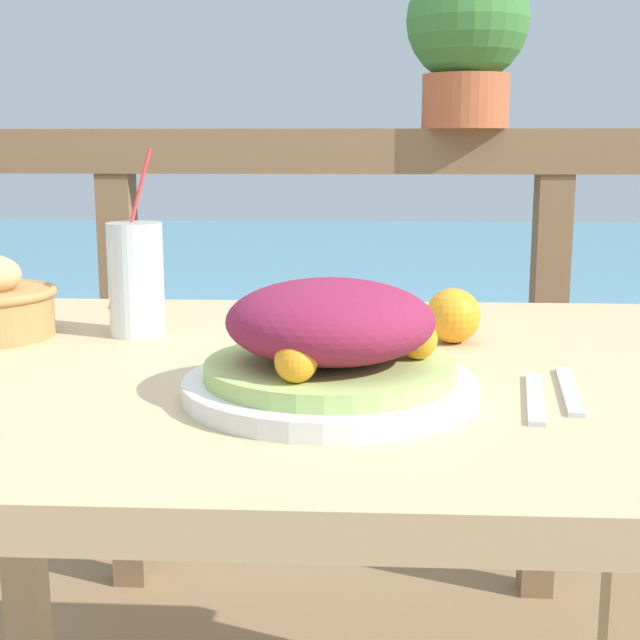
{
  "coord_description": "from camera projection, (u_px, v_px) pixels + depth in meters",
  "views": [
    {
      "loc": [
        0.08,
        -1.01,
        0.98
      ],
      "look_at": [
        0.02,
        -0.04,
        0.79
      ],
      "focal_mm": 50.0,
      "sensor_mm": 36.0,
      "label": 1
    }
  ],
  "objects": [
    {
      "name": "drink_glass",
      "position": [
        136.0,
        279.0,
        1.18
      ],
      "size": [
        0.07,
        0.07,
        0.25
      ],
      "color": "silver",
      "rests_on": "patio_table"
    },
    {
      "name": "railing_fence",
      "position": [
        332.0,
        267.0,
        1.88
      ],
      "size": [
        2.8,
        0.08,
        1.01
      ],
      "color": "brown",
      "rests_on": "ground_plane"
    },
    {
      "name": "knife",
      "position": [
        569.0,
        390.0,
        0.92
      ],
      "size": [
        0.04,
        0.18,
        0.0
      ],
      "color": "silver",
      "rests_on": "patio_table"
    },
    {
      "name": "orange_near_basket",
      "position": [
        453.0,
        316.0,
        1.14
      ],
      "size": [
        0.07,
        0.07,
        0.07
      ],
      "color": "orange",
      "rests_on": "patio_table"
    },
    {
      "name": "salad_plate",
      "position": [
        330.0,
        348.0,
        0.89
      ],
      "size": [
        0.3,
        0.3,
        0.12
      ],
      "color": "silver",
      "rests_on": "patio_table"
    },
    {
      "name": "potted_plant",
      "position": [
        467.0,
        35.0,
        1.77
      ],
      "size": [
        0.24,
        0.24,
        0.33
      ],
      "color": "#B75B38",
      "rests_on": "railing_fence"
    },
    {
      "name": "patio_table",
      "position": [
        302.0,
        441.0,
        1.06
      ],
      "size": [
        1.12,
        0.85,
        0.73
      ],
      "color": "tan",
      "rests_on": "ground_plane"
    },
    {
      "name": "sea_backdrop",
      "position": [
        352.0,
        300.0,
        4.42
      ],
      "size": [
        12.0,
        4.0,
        0.45
      ],
      "color": "#568EA8",
      "rests_on": "ground_plane"
    },
    {
      "name": "fork",
      "position": [
        535.0,
        397.0,
        0.89
      ],
      "size": [
        0.04,
        0.18,
        0.0
      ],
      "color": "silver",
      "rests_on": "patio_table"
    }
  ]
}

